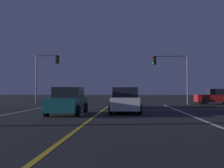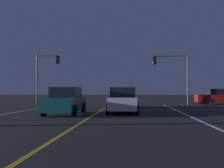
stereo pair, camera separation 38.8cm
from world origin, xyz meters
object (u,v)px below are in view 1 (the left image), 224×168
object	(u,v)px
traffic_light_near_right	(170,68)
traffic_light_near_left	(47,68)
car_lead_same_lane	(125,101)
car_crossing_side	(216,97)
car_oncoming	(68,101)
car_ahead_far	(125,98)

from	to	relation	value
traffic_light_near_right	traffic_light_near_left	distance (m)	13.50
car_lead_same_lane	car_crossing_side	distance (m)	15.60
car_oncoming	traffic_light_near_left	size ratio (longest dim) A/B	0.79
car_crossing_side	traffic_light_near_left	distance (m)	19.00
car_oncoming	traffic_light_near_right	bearing A→B (deg)	146.15
traffic_light_near_left	car_oncoming	bearing A→B (deg)	-67.00
traffic_light_near_right	car_ahead_far	bearing A→B (deg)	50.91
traffic_light_near_left	car_crossing_side	bearing A→B (deg)	3.74
car_lead_same_lane	car_oncoming	bearing A→B (deg)	112.75
car_oncoming	car_ahead_far	distance (m)	7.25
car_oncoming	traffic_light_near_left	xyz separation A→B (m)	(-5.23, 12.33, 3.21)
car_ahead_far	car_crossing_side	world-z (taller)	same
car_crossing_side	traffic_light_near_right	bearing A→B (deg)	13.25
car_oncoming	car_lead_same_lane	world-z (taller)	same
traffic_light_near_right	traffic_light_near_left	bearing A→B (deg)	0.00
car_lead_same_lane	traffic_light_near_left	world-z (taller)	traffic_light_near_left
car_lead_same_lane	traffic_light_near_left	distance (m)	14.32
car_ahead_far	traffic_light_near_right	bearing A→B (deg)	-39.09
car_ahead_far	traffic_light_near_left	bearing A→B (deg)	55.58
car_oncoming	car_lead_same_lane	distance (m)	3.86
car_ahead_far	traffic_light_near_right	distance (m)	8.28
car_ahead_far	traffic_light_near_left	world-z (taller)	traffic_light_near_left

